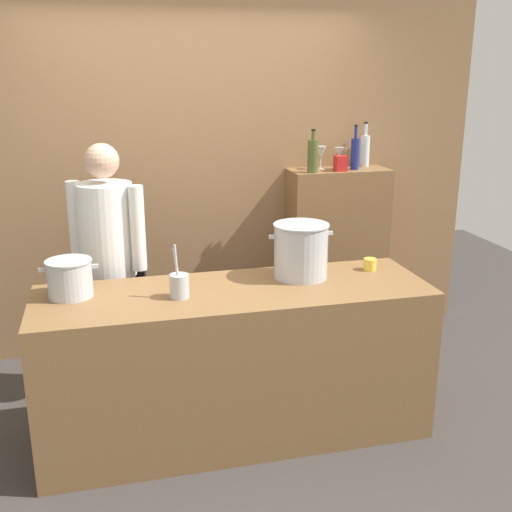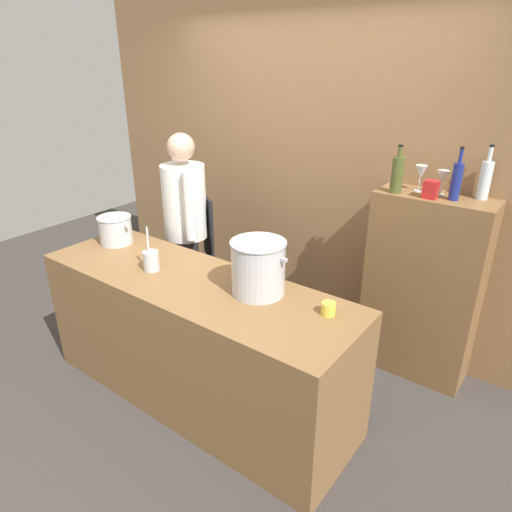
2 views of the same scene
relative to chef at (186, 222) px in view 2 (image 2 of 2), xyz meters
name	(u,v)px [view 2 (image 2 of 2)]	position (x,y,z in m)	size (l,w,h in m)	color
ground_plane	(199,394)	(0.67, -0.63, -0.96)	(8.00, 8.00, 0.00)	#383330
brick_back_panel	(311,149)	(0.67, 0.77, 0.54)	(4.40, 0.10, 3.00)	olive
prep_counter	(196,341)	(0.67, -0.63, -0.51)	(2.21, 0.70, 0.90)	brown
bar_cabinet	(422,288)	(1.74, 0.56, -0.29)	(0.76, 0.32, 1.35)	brown
chef	(186,222)	(0.00, 0.00, 0.00)	(0.46, 0.41, 1.66)	black
stockpot_large	(258,268)	(1.09, -0.51, 0.10)	(0.39, 0.33, 0.32)	#B7BABF
stockpot_small	(115,230)	(-0.21, -0.52, 0.04)	(0.31, 0.25, 0.20)	#B7BABF
utensil_crock	(151,260)	(0.35, -0.68, 0.01)	(0.10, 0.10, 0.30)	#B7BABF
butter_jar	(328,309)	(1.54, -0.48, -0.03)	(0.08, 0.08, 0.07)	yellow
wine_bottle_cobalt	(456,180)	(1.84, 0.53, 0.51)	(0.06, 0.06, 0.33)	navy
wine_bottle_olive	(397,174)	(1.49, 0.47, 0.51)	(0.08, 0.08, 0.31)	#475123
wine_bottle_clear	(485,179)	(1.98, 0.66, 0.51)	(0.07, 0.07, 0.34)	silver
wine_glass_wide	(443,177)	(1.74, 0.59, 0.51)	(0.08, 0.08, 0.16)	silver
wine_glass_short	(421,173)	(1.60, 0.60, 0.51)	(0.08, 0.08, 0.17)	silver
spice_tin_red	(431,189)	(1.71, 0.49, 0.44)	(0.08, 0.08, 0.11)	red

